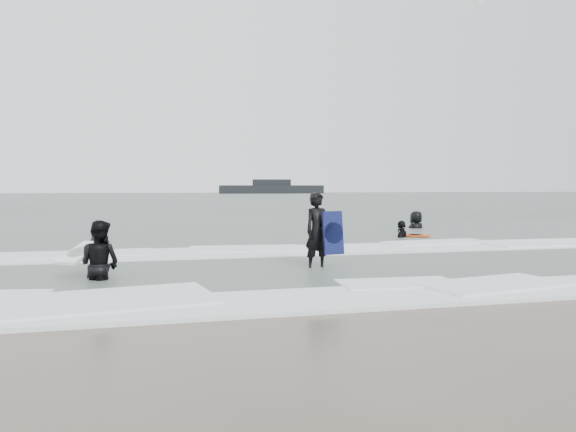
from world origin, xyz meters
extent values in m
plane|color=brown|center=(0.00, 0.00, 0.00)|extent=(320.00, 320.00, 0.00)
plane|color=#47544C|center=(0.00, 80.00, 0.06)|extent=(320.00, 320.00, 0.00)
imported|color=black|center=(0.14, 2.73, 0.00)|extent=(0.74, 0.59, 1.77)
imported|color=black|center=(-4.47, 2.26, 0.00)|extent=(1.08, 1.01, 1.76)
imported|color=black|center=(-4.82, 5.97, 0.00)|extent=(1.08, 1.04, 1.48)
imported|color=black|center=(5.26, 9.34, 0.00)|extent=(1.00, 1.10, 1.80)
imported|color=black|center=(7.74, 13.19, 0.00)|extent=(1.11, 0.90, 1.96)
cube|color=white|center=(0.00, -0.60, 0.03)|extent=(30.03, 2.32, 0.07)
cube|color=white|center=(0.00, 6.00, 0.04)|extent=(30.00, 2.60, 0.09)
cube|color=black|center=(27.32, 137.34, 1.15)|extent=(27.64, 4.93, 2.17)
cube|color=black|center=(27.32, 137.34, 3.02)|extent=(9.87, 2.96, 1.58)
camera|label=1|loc=(-3.43, -9.27, 1.87)|focal=35.00mm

